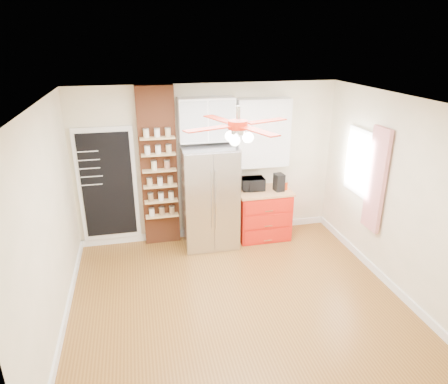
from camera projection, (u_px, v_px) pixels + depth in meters
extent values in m
plane|color=brown|center=(236.00, 298.00, 5.56)|extent=(4.50, 4.50, 0.00)
plane|color=white|center=(238.00, 101.00, 4.57)|extent=(4.50, 4.50, 0.00)
cube|color=#F5E7C5|center=(208.00, 164.00, 6.88)|extent=(4.50, 0.02, 2.70)
cube|color=#F5E7C5|center=(298.00, 306.00, 3.25)|extent=(4.50, 0.02, 2.70)
cube|color=#F5E7C5|center=(48.00, 226.00, 4.61)|extent=(0.02, 4.00, 2.70)
cube|color=#F5E7C5|center=(394.00, 195.00, 5.53)|extent=(0.02, 4.00, 2.70)
cube|color=white|center=(108.00, 185.00, 6.60)|extent=(0.95, 0.04, 1.95)
cube|color=black|center=(108.00, 186.00, 6.58)|extent=(0.82, 0.02, 1.78)
cube|color=brown|center=(159.00, 168.00, 6.64)|extent=(0.60, 0.16, 2.70)
cube|color=silver|center=(210.00, 197.00, 6.71)|extent=(0.90, 0.70, 1.75)
cube|color=white|center=(206.00, 119.00, 6.42)|extent=(0.90, 0.35, 0.70)
cube|color=red|center=(263.00, 215.00, 7.12)|extent=(0.90, 0.60, 0.86)
cube|color=tan|center=(264.00, 191.00, 6.95)|extent=(0.94, 0.64, 0.04)
cube|color=white|center=(263.00, 133.00, 6.74)|extent=(0.90, 0.30, 1.15)
cube|color=white|center=(360.00, 162.00, 6.27)|extent=(0.04, 0.75, 1.05)
cube|color=red|center=(376.00, 180.00, 5.79)|extent=(0.06, 0.40, 1.55)
cylinder|color=silver|center=(238.00, 114.00, 4.63)|extent=(0.05, 0.05, 0.20)
cylinder|color=maroon|center=(238.00, 125.00, 4.67)|extent=(0.24, 0.24, 0.10)
sphere|color=white|center=(238.00, 138.00, 4.73)|extent=(0.13, 0.13, 0.13)
imported|color=black|center=(253.00, 184.00, 6.92)|extent=(0.40, 0.28, 0.22)
cube|color=black|center=(279.00, 182.00, 6.87)|extent=(0.17, 0.20, 0.30)
cylinder|color=#A52F09|center=(282.00, 187.00, 6.88)|extent=(0.12, 0.12, 0.16)
cylinder|color=#A22C09|center=(285.00, 185.00, 6.96)|extent=(0.13, 0.13, 0.14)
cylinder|color=beige|center=(154.00, 166.00, 6.46)|extent=(0.11, 0.11, 0.14)
cylinder|color=#9C694F|center=(167.00, 165.00, 6.52)|extent=(0.12, 0.12, 0.13)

